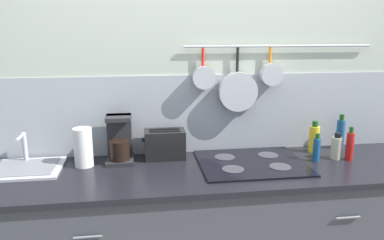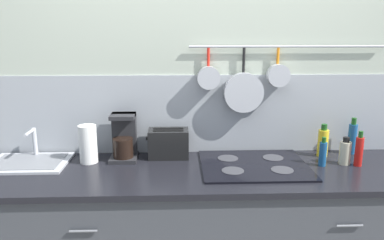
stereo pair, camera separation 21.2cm
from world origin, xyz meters
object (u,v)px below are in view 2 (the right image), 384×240
(bottle_hot_sauce, at_px, (323,153))
(bottle_dish_soap, at_px, (345,152))
(coffee_maker, at_px, (124,140))
(bottle_sesame_oil, at_px, (323,142))
(paper_towel_roll, at_px, (88,144))
(bottle_olive_oil, at_px, (359,151))
(toaster, at_px, (169,143))
(bottle_cooking_wine, at_px, (352,138))

(bottle_hot_sauce, xyz_separation_m, bottle_dish_soap, (0.15, 0.03, -0.00))
(coffee_maker, distance_m, bottle_sesame_oil, 1.28)
(paper_towel_roll, bearing_deg, coffee_maker, 18.04)
(paper_towel_roll, height_order, bottle_olive_oil, paper_towel_roll)
(bottle_olive_oil, bearing_deg, bottle_hot_sauce, 178.38)
(toaster, bearing_deg, paper_towel_roll, -171.26)
(coffee_maker, relative_size, bottle_sesame_oil, 1.36)
(paper_towel_roll, distance_m, coffee_maker, 0.22)
(paper_towel_roll, height_order, coffee_maker, coffee_maker)
(bottle_cooking_wine, bearing_deg, bottle_olive_oil, -105.50)
(paper_towel_roll, relative_size, bottle_olive_oil, 1.09)
(coffee_maker, distance_m, bottle_dish_soap, 1.37)
(paper_towel_roll, relative_size, bottle_cooking_wine, 0.98)
(coffee_maker, xyz_separation_m, toaster, (0.28, 0.01, -0.03))
(toaster, height_order, bottle_cooking_wine, bottle_cooking_wine)
(paper_towel_roll, distance_m, bottle_hot_sauce, 1.43)
(bottle_dish_soap, relative_size, bottle_olive_oil, 0.79)
(coffee_maker, distance_m, bottle_hot_sauce, 1.23)
(bottle_dish_soap, distance_m, bottle_olive_oil, 0.08)
(bottle_dish_soap, xyz_separation_m, bottle_olive_oil, (0.07, -0.03, 0.02))
(toaster, height_order, bottle_olive_oil, bottle_olive_oil)
(bottle_cooking_wine, bearing_deg, coffee_maker, -178.58)
(bottle_olive_oil, bearing_deg, paper_towel_roll, 175.69)
(paper_towel_roll, distance_m, bottle_dish_soap, 1.58)
(coffee_maker, bearing_deg, toaster, 1.50)
(paper_towel_roll, relative_size, toaster, 0.87)
(bottle_olive_oil, height_order, bottle_cooking_wine, bottle_cooking_wine)
(paper_towel_roll, relative_size, bottle_sesame_oil, 1.11)
(bottle_dish_soap, bearing_deg, toaster, 171.14)
(toaster, relative_size, bottle_olive_oil, 1.25)
(paper_towel_roll, xyz_separation_m, bottle_olive_oil, (1.64, -0.12, -0.02))
(bottle_hot_sauce, xyz_separation_m, bottle_sesame_oil, (0.07, 0.18, 0.01))
(paper_towel_roll, bearing_deg, bottle_cooking_wine, 3.54)
(bottle_hot_sauce, xyz_separation_m, bottle_cooking_wine, (0.28, 0.22, 0.03))
(paper_towel_roll, xyz_separation_m, bottle_cooking_wine, (1.71, 0.11, -0.01))
(bottle_dish_soap, xyz_separation_m, bottle_cooking_wine, (0.13, 0.20, 0.03))
(coffee_maker, xyz_separation_m, bottle_dish_soap, (1.36, -0.16, -0.05))
(paper_towel_roll, distance_m, bottle_olive_oil, 1.65)
(bottle_olive_oil, distance_m, bottle_cooking_wine, 0.24)
(bottle_sesame_oil, relative_size, bottle_olive_oil, 0.99)
(bottle_hot_sauce, height_order, bottle_sesame_oil, bottle_sesame_oil)
(bottle_dish_soap, bearing_deg, coffee_maker, 173.26)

